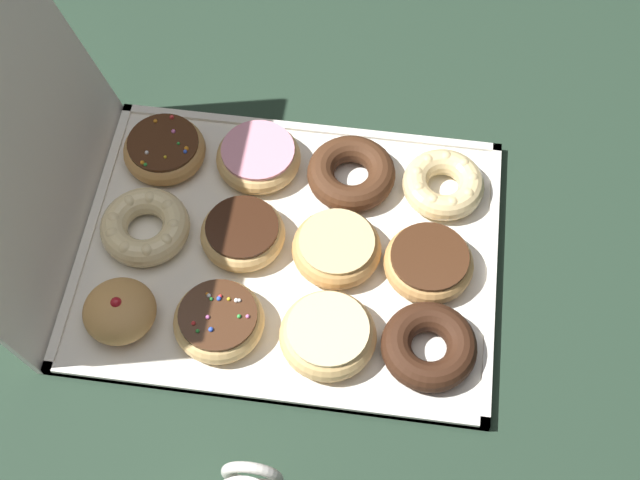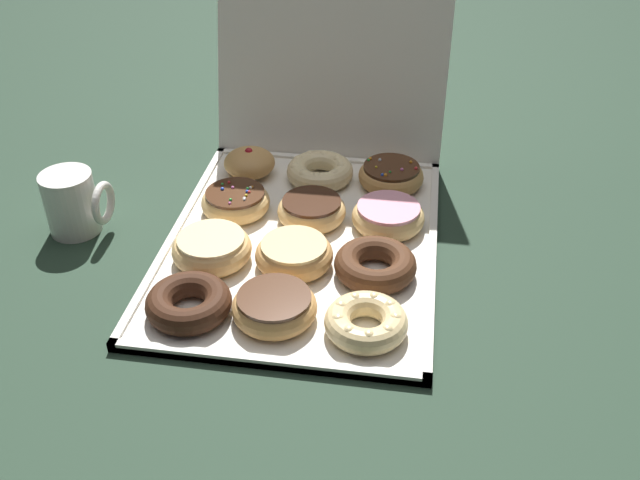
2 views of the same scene
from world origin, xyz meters
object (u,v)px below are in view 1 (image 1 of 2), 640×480
at_px(sprinkle_donut_11, 164,149).
at_px(chocolate_cake_ring_donut_5, 351,174).
at_px(jelly_filled_donut_9, 120,311).
at_px(glazed_ring_donut_3, 328,335).
at_px(chocolate_frosted_donut_7, 243,233).
at_px(donut_box, 288,252).
at_px(sprinkle_donut_6, 219,321).
at_px(cruller_donut_2, 443,184).
at_px(chocolate_frosted_donut_1, 429,263).
at_px(pink_frosted_donut_8, 258,157).
at_px(cruller_donut_10, 145,228).
at_px(chocolate_cake_ring_donut_0, 429,346).
at_px(glazed_ring_donut_4, 337,248).

bearing_deg(sprinkle_donut_11, chocolate_cake_ring_donut_5, -91.03).
bearing_deg(jelly_filled_donut_9, chocolate_cake_ring_donut_5, -46.19).
bearing_deg(sprinkle_donut_11, glazed_ring_donut_3, -133.81).
bearing_deg(chocolate_frosted_donut_7, donut_box, -95.72).
relative_size(glazed_ring_donut_3, chocolate_cake_ring_donut_5, 0.99).
xyz_separation_m(chocolate_cake_ring_donut_5, sprinkle_donut_6, (-0.24, 0.13, 0.00)).
distance_m(cruller_donut_2, sprinkle_donut_6, 0.35).
bearing_deg(jelly_filled_donut_9, chocolate_frosted_donut_1, -71.82).
xyz_separation_m(pink_frosted_donut_8, sprinkle_donut_11, (-0.00, 0.13, -0.00)).
height_order(chocolate_frosted_donut_1, glazed_ring_donut_3, glazed_ring_donut_3).
distance_m(donut_box, glazed_ring_donut_3, 0.14).
xyz_separation_m(sprinkle_donut_6, pink_frosted_donut_8, (0.25, -0.01, 0.00)).
distance_m(chocolate_frosted_donut_1, cruller_donut_2, 0.12).
distance_m(sprinkle_donut_6, cruller_donut_10, 0.17).
bearing_deg(sprinkle_donut_6, cruller_donut_10, 45.62).
bearing_deg(chocolate_cake_ring_donut_0, chocolate_cake_ring_donut_5, 26.98).
bearing_deg(chocolate_cake_ring_donut_5, cruller_donut_10, 115.57).
bearing_deg(sprinkle_donut_11, chocolate_frosted_donut_7, -132.30).
distance_m(sprinkle_donut_6, jelly_filled_donut_9, 0.12).
relative_size(cruller_donut_2, glazed_ring_donut_4, 0.96).
bearing_deg(sprinkle_donut_11, donut_box, -123.23).
relative_size(glazed_ring_donut_3, sprinkle_donut_6, 1.06).
relative_size(chocolate_cake_ring_donut_5, chocolate_frosted_donut_7, 1.08).
height_order(donut_box, chocolate_frosted_donut_1, chocolate_frosted_donut_1).
xyz_separation_m(donut_box, jelly_filled_donut_9, (-0.13, 0.19, 0.03)).
xyz_separation_m(donut_box, glazed_ring_donut_3, (-0.12, -0.07, 0.03)).
bearing_deg(sprinkle_donut_11, glazed_ring_donut_4, -116.11).
relative_size(chocolate_cake_ring_donut_0, cruller_donut_2, 1.06).
distance_m(chocolate_frosted_donut_1, chocolate_cake_ring_donut_5, 0.17).
bearing_deg(glazed_ring_donut_3, glazed_ring_donut_4, 2.27).
bearing_deg(pink_frosted_donut_8, chocolate_cake_ring_donut_0, -134.89).
distance_m(glazed_ring_donut_3, sprinkle_donut_11, 0.35).
distance_m(chocolate_cake_ring_donut_0, sprinkle_donut_11, 0.45).
height_order(donut_box, jelly_filled_donut_9, jelly_filled_donut_9).
relative_size(sprinkle_donut_6, jelly_filled_donut_9, 1.24).
height_order(pink_frosted_donut_8, jelly_filled_donut_9, jelly_filled_donut_9).
height_order(chocolate_cake_ring_donut_0, jelly_filled_donut_9, jelly_filled_donut_9).
bearing_deg(cruller_donut_10, pink_frosted_donut_8, -44.12).
height_order(chocolate_frosted_donut_7, sprinkle_donut_11, sprinkle_donut_11).
distance_m(glazed_ring_donut_4, jelly_filled_donut_9, 0.28).
relative_size(glazed_ring_donut_4, chocolate_frosted_donut_7, 1.05).
height_order(donut_box, chocolate_cake_ring_donut_0, chocolate_cake_ring_donut_0).
height_order(donut_box, sprinkle_donut_6, sprinkle_donut_6).
relative_size(sprinkle_donut_6, cruller_donut_10, 0.96).
xyz_separation_m(glazed_ring_donut_4, jelly_filled_donut_9, (-0.13, 0.25, 0.00)).
distance_m(glazed_ring_donut_3, sprinkle_donut_6, 0.13).
bearing_deg(chocolate_cake_ring_donut_0, sprinkle_donut_11, 57.20).
distance_m(pink_frosted_donut_8, cruller_donut_10, 0.18).
height_order(donut_box, cruller_donut_2, cruller_donut_2).
distance_m(sprinkle_donut_6, sprinkle_donut_11, 0.27).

